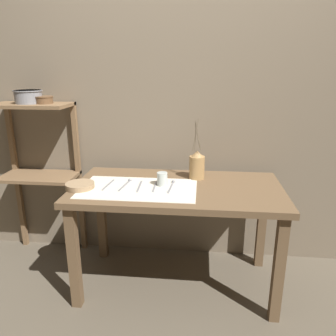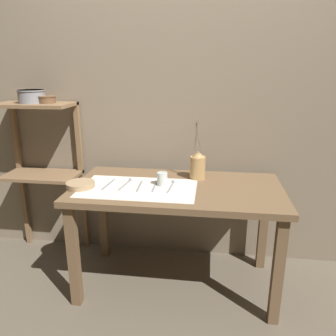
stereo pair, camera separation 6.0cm
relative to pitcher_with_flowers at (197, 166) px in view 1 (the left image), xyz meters
name	(u,v)px [view 1 (the left image)]	position (x,y,z in m)	size (l,w,h in m)	color
ground_plane	(176,282)	(-0.12, -0.17, -0.82)	(12.00, 12.00, 0.00)	brown
stone_wall_back	(183,104)	(-0.12, 0.29, 0.38)	(7.00, 0.06, 2.40)	#7A6B56
wooden_table	(177,200)	(-0.12, -0.17, -0.19)	(1.34, 0.70, 0.73)	brown
wooden_shelf_unit	(39,153)	(-1.19, 0.13, 0.02)	(0.56, 0.30, 1.21)	brown
linen_cloth	(138,188)	(-0.36, -0.24, -0.09)	(0.73, 0.42, 0.00)	beige
pitcher_with_flowers	(197,166)	(0.00, 0.00, 0.00)	(0.10, 0.10, 0.41)	#A87F4C
wooden_bowl	(80,186)	(-0.73, -0.27, -0.07)	(0.18, 0.18, 0.04)	#9E7F5B
glass_tumbler_near	(162,179)	(-0.22, -0.17, -0.05)	(0.07, 0.07, 0.08)	#B7C1BC
fork_inner	(108,185)	(-0.56, -0.20, -0.09)	(0.03, 0.20, 0.00)	gray
spoon_inner	(128,182)	(-0.45, -0.14, -0.09)	(0.05, 0.21, 0.02)	gray
fork_outer	(139,186)	(-0.36, -0.21, -0.09)	(0.02, 0.20, 0.00)	gray
knife_center	(155,186)	(-0.26, -0.19, -0.09)	(0.01, 0.20, 0.00)	gray
spoon_outer	(172,184)	(-0.15, -0.15, -0.09)	(0.03, 0.21, 0.02)	gray
metal_pot_large	(28,96)	(-1.19, 0.09, 0.44)	(0.20, 0.20, 0.09)	gray
metal_pot_small	(44,99)	(-1.08, 0.09, 0.42)	(0.13, 0.13, 0.05)	brown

